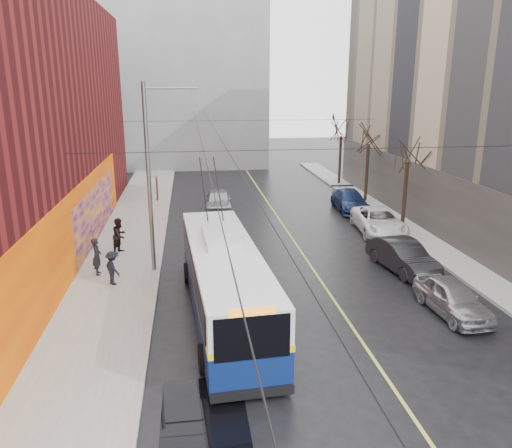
{
  "coord_description": "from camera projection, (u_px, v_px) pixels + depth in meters",
  "views": [
    {
      "loc": [
        -4.38,
        -13.25,
        8.93
      ],
      "look_at": [
        -1.5,
        8.39,
        2.74
      ],
      "focal_mm": 35.0,
      "sensor_mm": 36.0,
      "label": 1
    }
  ],
  "objects": [
    {
      "name": "tree_near",
      "position": [
        409.0,
        150.0,
        30.67
      ],
      "size": [
        3.2,
        3.2,
        6.4
      ],
      "color": "black",
      "rests_on": "ground"
    },
    {
      "name": "sidewalk_left",
      "position": [
        124.0,
        259.0,
        26.03
      ],
      "size": [
        4.0,
        60.0,
        0.15
      ],
      "primitive_type": "cube",
      "color": "gray",
      "rests_on": "ground"
    },
    {
      "name": "tree_mid",
      "position": [
        369.0,
        134.0,
        37.27
      ],
      "size": [
        3.2,
        3.2,
        6.68
      ],
      "color": "black",
      "rests_on": "ground"
    },
    {
      "name": "following_car",
      "position": [
        218.0,
        201.0,
        35.68
      ],
      "size": [
        2.19,
        4.8,
        1.6
      ],
      "primitive_type": "imported",
      "rotation": [
        0.0,
        0.0,
        -0.06
      ],
      "color": "#97989C",
      "rests_on": "ground"
    },
    {
      "name": "pedestrian_c",
      "position": [
        113.0,
        268.0,
        22.37
      ],
      "size": [
        1.06,
        1.15,
        1.55
      ],
      "primitive_type": "imported",
      "rotation": [
        0.0,
        0.0,
        2.21
      ],
      "color": "black",
      "rests_on": "sidewalk_left"
    },
    {
      "name": "streetlight_pole",
      "position": [
        152.0,
        174.0,
        23.06
      ],
      "size": [
        2.65,
        0.6,
        9.0
      ],
      "color": "slate",
      "rests_on": "ground"
    },
    {
      "name": "ground",
      "position": [
        339.0,
        379.0,
        15.63
      ],
      "size": [
        140.0,
        140.0,
        0.0
      ],
      "primitive_type": "plane",
      "color": "black",
      "rests_on": "ground"
    },
    {
      "name": "lane_line",
      "position": [
        294.0,
        241.0,
        29.17
      ],
      "size": [
        0.12,
        50.0,
        0.01
      ],
      "primitive_type": "cube",
      "color": "#BFB74C",
      "rests_on": "ground"
    },
    {
      "name": "tree_far",
      "position": [
        341.0,
        127.0,
        43.98
      ],
      "size": [
        3.2,
        3.2,
        6.57
      ],
      "color": "black",
      "rests_on": "ground"
    },
    {
      "name": "parked_car_c",
      "position": [
        379.0,
        221.0,
        30.61
      ],
      "size": [
        3.01,
        5.66,
        1.52
      ],
      "primitive_type": "imported",
      "rotation": [
        0.0,
        0.0,
        -0.09
      ],
      "color": "white",
      "rests_on": "ground"
    },
    {
      "name": "pigeons_flying",
      "position": [
        220.0,
        111.0,
        23.71
      ],
      "size": [
        3.21,
        2.91,
        1.53
      ],
      "color": "slate"
    },
    {
      "name": "parked_car_d",
      "position": [
        350.0,
        201.0,
        36.06
      ],
      "size": [
        2.26,
        5.06,
        1.44
      ],
      "primitive_type": "imported",
      "rotation": [
        0.0,
        0.0,
        -0.05
      ],
      "color": "navy",
      "rests_on": "ground"
    },
    {
      "name": "trolleybus",
      "position": [
        225.0,
        280.0,
        19.41
      ],
      "size": [
        3.3,
        11.79,
        5.53
      ],
      "rotation": [
        0.0,
        0.0,
        0.06
      ],
      "color": "#0B1D54",
      "rests_on": "ground"
    },
    {
      "name": "puddle",
      "position": [
        204.0,
        414.0,
        13.96
      ],
      "size": [
        2.39,
        3.52,
        0.01
      ],
      "primitive_type": "cube",
      "color": "black",
      "rests_on": "ground"
    },
    {
      "name": "pedestrian_b",
      "position": [
        120.0,
        235.0,
        26.55
      ],
      "size": [
        1.06,
        1.15,
        1.9
      ],
      "primitive_type": "imported",
      "rotation": [
        0.0,
        0.0,
        1.1
      ],
      "color": "black",
      "rests_on": "sidewalk_left"
    },
    {
      "name": "sidewalk_right",
      "position": [
        431.0,
        245.0,
        28.2
      ],
      "size": [
        2.0,
        60.0,
        0.15
      ],
      "primitive_type": "cube",
      "color": "gray",
      "rests_on": "ground"
    },
    {
      "name": "building_far",
      "position": [
        172.0,
        82.0,
        55.31
      ],
      "size": [
        20.5,
        12.1,
        18.0
      ],
      "color": "gray",
      "rests_on": "ground"
    },
    {
      "name": "catenary_wires",
      "position": [
        222.0,
        133.0,
        27.69
      ],
      "size": [
        18.0,
        60.0,
        0.22
      ],
      "color": "black"
    },
    {
      "name": "parked_car_b",
      "position": [
        403.0,
        256.0,
        24.43
      ],
      "size": [
        2.3,
        4.78,
        1.51
      ],
      "primitive_type": "imported",
      "rotation": [
        0.0,
        0.0,
        0.16
      ],
      "color": "black",
      "rests_on": "ground"
    },
    {
      "name": "parked_car_a",
      "position": [
        453.0,
        298.0,
        19.84
      ],
      "size": [
        1.85,
        4.15,
        1.39
      ],
      "primitive_type": "imported",
      "rotation": [
        0.0,
        0.0,
        0.05
      ],
      "color": "#A1A0A5",
      "rests_on": "ground"
    },
    {
      "name": "pedestrian_a",
      "position": [
        97.0,
        256.0,
        23.51
      ],
      "size": [
        0.51,
        0.7,
        1.79
      ],
      "primitive_type": "imported",
      "rotation": [
        0.0,
        0.0,
        1.69
      ],
      "color": "black",
      "rests_on": "sidewalk_left"
    }
  ]
}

